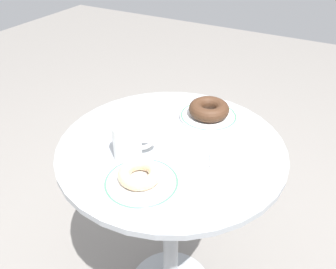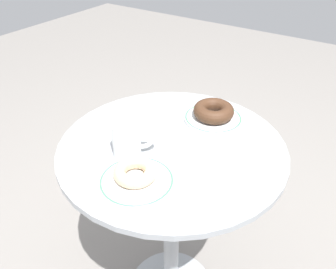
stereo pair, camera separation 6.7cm
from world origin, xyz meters
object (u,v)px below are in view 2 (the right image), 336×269
(plate_left, at_px, (137,181))
(paper_napkin, at_px, (233,158))
(plate_right, at_px, (213,118))
(cafe_table, at_px, (172,200))
(donut_glazed, at_px, (135,172))
(donut_chocolate, at_px, (214,111))
(coffee_mug, at_px, (128,139))

(plate_left, xyz_separation_m, paper_napkin, (0.23, -0.16, -0.00))
(plate_right, relative_size, paper_napkin, 1.47)
(cafe_table, height_order, donut_glazed, donut_glazed)
(cafe_table, relative_size, donut_chocolate, 5.71)
(donut_glazed, height_order, donut_chocolate, donut_chocolate)
(cafe_table, height_order, plate_left, plate_left)
(plate_right, relative_size, donut_glazed, 1.70)
(plate_right, relative_size, coffee_mug, 1.81)
(plate_right, distance_m, paper_napkin, 0.21)
(donut_chocolate, bearing_deg, cafe_table, 169.13)
(donut_glazed, relative_size, paper_napkin, 0.87)
(donut_glazed, bearing_deg, donut_chocolate, -4.22)
(cafe_table, xyz_separation_m, plate_right, (0.19, -0.04, 0.24))
(plate_left, height_order, donut_glazed, donut_glazed)
(donut_glazed, height_order, paper_napkin, donut_glazed)
(cafe_table, bearing_deg, plate_left, -174.95)
(plate_right, height_order, donut_chocolate, donut_chocolate)
(cafe_table, xyz_separation_m, donut_glazed, (-0.18, -0.01, 0.26))
(paper_napkin, bearing_deg, donut_chocolate, 42.80)
(plate_right, bearing_deg, donut_glazed, 175.78)
(cafe_table, xyz_separation_m, plate_left, (-0.19, -0.02, 0.24))
(cafe_table, bearing_deg, donut_chocolate, -10.87)
(plate_left, distance_m, donut_chocolate, 0.38)
(plate_right, distance_m, donut_chocolate, 0.03)
(cafe_table, bearing_deg, plate_right, -10.87)
(plate_right, height_order, donut_glazed, donut_glazed)
(plate_left, xyz_separation_m, donut_chocolate, (0.38, -0.02, 0.03))
(coffee_mug, bearing_deg, paper_napkin, -60.31)
(plate_left, bearing_deg, plate_right, -2.97)
(donut_chocolate, bearing_deg, paper_napkin, -137.20)
(plate_left, height_order, paper_napkin, plate_left)
(plate_left, distance_m, plate_right, 0.38)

